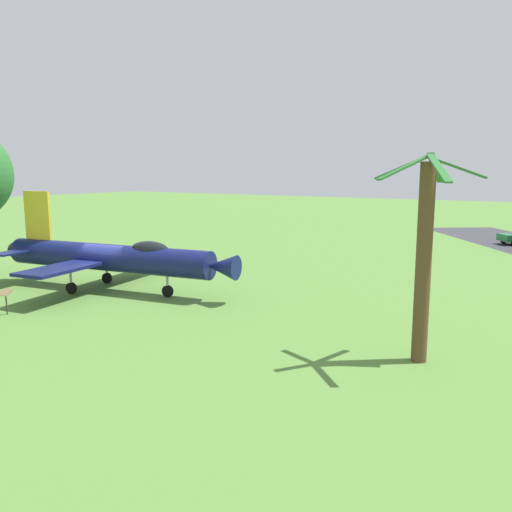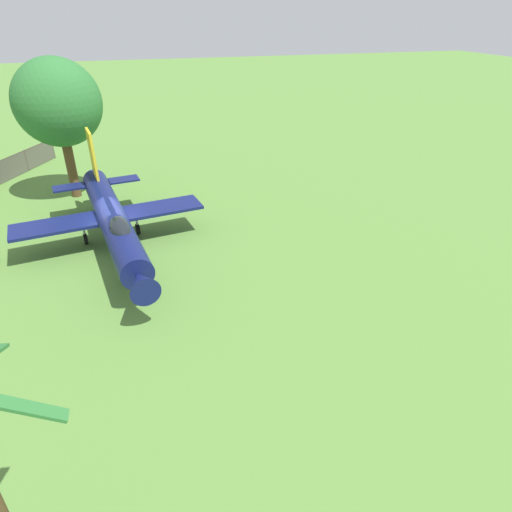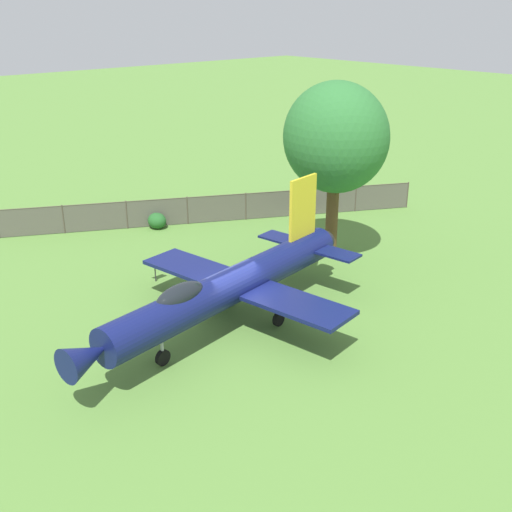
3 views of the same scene
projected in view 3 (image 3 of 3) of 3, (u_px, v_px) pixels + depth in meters
ground_plane at (232, 326)px, 25.18m from camera, size 200.00×200.00×0.00m
display_jet at (226, 288)px, 24.25m from camera, size 10.00×14.45×5.24m
shade_tree at (336, 138)px, 29.92m from camera, size 5.33×4.88×8.84m
perimeter_fence at (217, 208)px, 36.89m from camera, size 11.75×21.76×1.67m
shrub_near_fence at (157, 221)px, 35.99m from camera, size 1.17×1.02×0.91m
info_plaque at (155, 265)px, 28.93m from camera, size 0.43×0.62×1.14m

